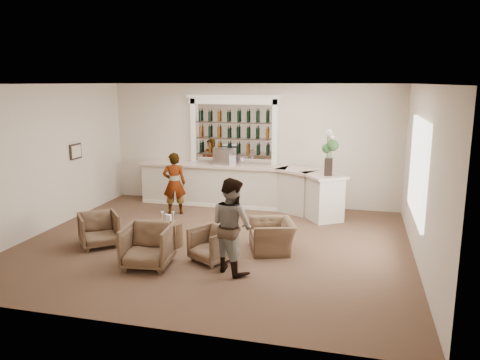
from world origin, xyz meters
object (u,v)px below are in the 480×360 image
at_px(armchair_center, 148,246).
at_px(armchair_far, 272,236).
at_px(cocktail_table, 168,234).
at_px(armchair_left, 99,230).
at_px(bar_counter, 242,187).
at_px(guest, 232,225).
at_px(espresso_machine, 225,157).
at_px(flower_vase, 329,150).
at_px(armchair_right, 212,245).
at_px(sommelier, 174,183).

height_order(armchair_center, armchair_far, armchair_center).
bearing_deg(cocktail_table, armchair_left, -164.71).
xyz_separation_m(bar_counter, guest, (0.90, -4.30, 0.28)).
bearing_deg(espresso_machine, armchair_center, -81.07).
bearing_deg(flower_vase, espresso_machine, 163.81).
relative_size(armchair_right, flower_vase, 0.65).
bearing_deg(espresso_machine, guest, -61.43).
relative_size(guest, flower_vase, 1.55).
bearing_deg(cocktail_table, armchair_center, -85.40).
relative_size(bar_counter, armchair_left, 7.48).
distance_m(armchair_far, espresso_machine, 3.87).
distance_m(cocktail_table, flower_vase, 4.30).
distance_m(cocktail_table, sommelier, 2.47).
bearing_deg(cocktail_table, guest, -30.68).
bearing_deg(armchair_far, armchair_left, -99.59).
distance_m(armchair_right, espresso_machine, 4.25).
bearing_deg(cocktail_table, bar_counter, 77.22).
bearing_deg(armchair_right, sommelier, 154.94).
height_order(guest, espresso_machine, guest).
height_order(guest, armchair_center, guest).
height_order(armchair_far, flower_vase, flower_vase).
xyz_separation_m(armchair_center, flower_vase, (2.99, 3.74, 1.37)).
xyz_separation_m(sommelier, armchair_far, (2.93, -2.06, -0.49)).
bearing_deg(bar_counter, armchair_center, -98.42).
bearing_deg(armchair_right, flower_vase, 90.28).
relative_size(bar_counter, armchair_center, 6.60).
relative_size(armchair_center, armchair_right, 1.20).
relative_size(armchair_center, espresso_machine, 1.74).
bearing_deg(bar_counter, espresso_machine, 169.12).
xyz_separation_m(bar_counter, espresso_machine, (-0.51, 0.10, 0.78)).
relative_size(guest, armchair_center, 1.98).
bearing_deg(guest, espresso_machine, -37.14).
relative_size(cocktail_table, espresso_machine, 1.26).
bearing_deg(cocktail_table, espresso_machine, 85.87).
bearing_deg(armchair_far, sommelier, -144.38).
relative_size(sommelier, armchair_left, 2.09).
distance_m(armchair_right, flower_vase, 3.99).
relative_size(armchair_right, espresso_machine, 1.45).
xyz_separation_m(guest, espresso_machine, (-1.40, 4.39, 0.50)).
bearing_deg(guest, armchair_center, 41.22).
relative_size(sommelier, armchair_center, 1.84).
relative_size(sommelier, guest, 0.93).
relative_size(cocktail_table, armchair_center, 0.73).
bearing_deg(armchair_center, espresso_machine, 81.73).
bearing_deg(espresso_machine, flower_vase, -5.32).
bearing_deg(bar_counter, sommelier, -145.87).
height_order(sommelier, espresso_machine, sommelier).
bearing_deg(espresso_machine, bar_counter, -0.00).
height_order(bar_counter, espresso_machine, espresso_machine).
height_order(armchair_center, espresso_machine, espresso_machine).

